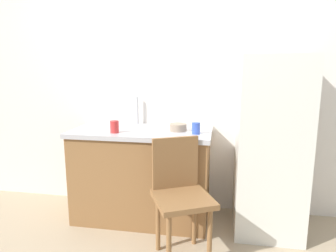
% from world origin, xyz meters
% --- Properties ---
extents(back_wall, '(4.80, 0.10, 2.50)m').
position_xyz_m(back_wall, '(0.00, 1.00, 1.25)').
color(back_wall, white).
rests_on(back_wall, ground_plane).
extents(cabinet_base, '(1.22, 0.60, 0.81)m').
position_xyz_m(cabinet_base, '(-0.20, 0.65, 0.41)').
color(cabinet_base, olive).
rests_on(cabinet_base, ground_plane).
extents(countertop, '(1.26, 0.64, 0.04)m').
position_xyz_m(countertop, '(-0.20, 0.65, 0.83)').
color(countertop, '#B7B7BC').
rests_on(countertop, cabinet_base).
extents(faucet, '(0.02, 0.02, 0.27)m').
position_xyz_m(faucet, '(-0.31, 0.90, 0.99)').
color(faucet, '#B7B7BC').
rests_on(faucet, countertop).
extents(refrigerator, '(0.55, 0.62, 1.51)m').
position_xyz_m(refrigerator, '(0.92, 0.64, 0.75)').
color(refrigerator, silver).
rests_on(refrigerator, ground_plane).
extents(chair, '(0.54, 0.54, 0.89)m').
position_xyz_m(chair, '(0.23, 0.13, 0.50)').
color(chair, olive).
rests_on(chair, ground_plane).
extents(terracotta_bowl, '(0.15, 0.15, 0.06)m').
position_xyz_m(terracotta_bowl, '(0.13, 0.65, 0.88)').
color(terracotta_bowl, gray).
rests_on(terracotta_bowl, countertop).
extents(cup_red, '(0.08, 0.08, 0.10)m').
position_xyz_m(cup_red, '(-0.40, 0.48, 0.90)').
color(cup_red, red).
rests_on(cup_red, countertop).
extents(cup_blue, '(0.07, 0.07, 0.10)m').
position_xyz_m(cup_blue, '(0.30, 0.55, 0.90)').
color(cup_blue, blue).
rests_on(cup_blue, countertop).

